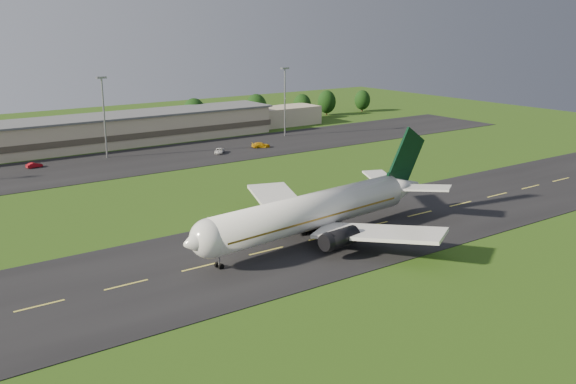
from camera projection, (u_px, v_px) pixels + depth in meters
ground at (266, 251)px, 96.08m from camera, size 360.00×360.00×0.00m
taxiway at (266, 251)px, 96.06m from camera, size 220.00×30.00×0.10m
apron at (99, 166)px, 152.66m from camera, size 260.00×30.00×0.10m
airliner at (314, 211)px, 100.05m from camera, size 51.23×41.93×15.57m
terminal at (90, 133)px, 174.25m from camera, size 145.00×16.00×8.40m
light_mast_centre at (104, 108)px, 158.49m from camera, size 2.40×1.20×20.35m
light_mast_east at (285, 94)px, 189.39m from camera, size 2.40×1.20×20.35m
tree_line at (151, 118)px, 194.26m from camera, size 193.98×9.24×10.35m
service_vehicle_b at (34, 165)px, 150.47m from camera, size 3.85×1.86×1.22m
service_vehicle_c at (219, 151)px, 166.94m from camera, size 4.48×4.97×1.28m
service_vehicle_d at (261, 145)px, 174.32m from camera, size 5.44×3.62×1.46m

